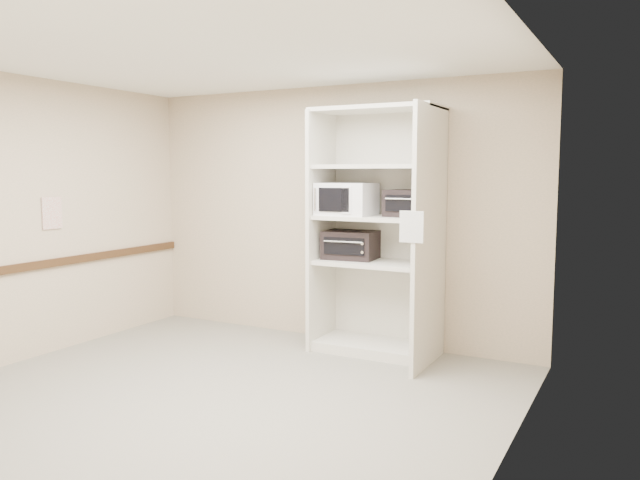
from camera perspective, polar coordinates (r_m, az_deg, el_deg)
The scene contains 12 objects.
floor at distance 5.26m, azimuth -8.92°, elevation -13.80°, with size 4.50×4.00×0.01m, color #68655B.
ceiling at distance 5.03m, azimuth -9.45°, elevation 16.50°, with size 4.50×4.00×0.01m, color white.
wall_back at distance 6.67m, azimuth 1.25°, elevation 2.38°, with size 4.50×0.02×2.70m, color #C6AA8F.
wall_left at distance 6.57m, azimuth -25.03°, elevation 1.75°, with size 0.02×4.00×2.70m, color #C6AA8F.
wall_right at distance 4.04m, azimuth 17.23°, elevation -0.37°, with size 0.02×4.00×2.70m, color #C6AA8F.
shelving_unit at distance 6.14m, azimuth 5.55°, elevation -0.03°, with size 1.24×0.92×2.42m.
microwave at distance 6.20m, azimuth 2.45°, elevation 3.76°, with size 0.54×0.41×0.32m, color white.
toaster_oven_upper at distance 6.05m, azimuth 8.29°, elevation 3.34°, with size 0.45×0.34×0.26m, color black.
toaster_oven_lower at distance 6.33m, azimuth 2.83°, elevation -0.44°, with size 0.51×0.39×0.29m, color black.
paper_sign at distance 5.34m, azimuth 8.36°, elevation 1.20°, with size 0.21×0.01×0.27m, color white.
chair_rail at distance 6.60m, azimuth -24.74°, elevation -2.15°, with size 0.04×3.98×0.08m, color #362211.
wall_poster at distance 6.71m, azimuth -23.30°, elevation 2.28°, with size 0.01×0.23×0.32m, color silver.
Camera 1 is at (2.99, -3.94, 1.79)m, focal length 35.00 mm.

